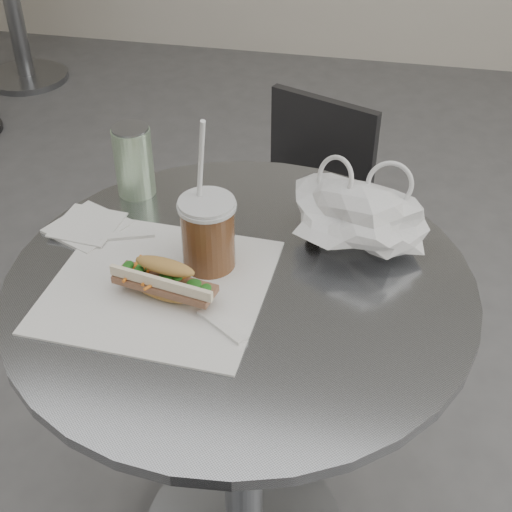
% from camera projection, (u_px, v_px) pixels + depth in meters
% --- Properties ---
extents(cafe_table, '(0.76, 0.76, 0.74)m').
position_uv_depth(cafe_table, '(242.00, 394.00, 1.31)').
color(cafe_table, slate).
rests_on(cafe_table, ground).
extents(chair_far, '(0.40, 0.42, 0.71)m').
position_uv_depth(chair_far, '(291.00, 254.00, 1.89)').
color(chair_far, '#2A2A2D').
rests_on(chair_far, ground).
extents(sandwich_paper, '(0.35, 0.33, 0.00)m').
position_uv_depth(sandwich_paper, '(159.00, 285.00, 1.13)').
color(sandwich_paper, white).
rests_on(sandwich_paper, cafe_table).
extents(banh_mi, '(0.21, 0.11, 0.07)m').
position_uv_depth(banh_mi, '(165.00, 280.00, 1.09)').
color(banh_mi, tan).
rests_on(banh_mi, sandwich_paper).
extents(iced_coffee, '(0.09, 0.09, 0.27)m').
position_uv_depth(iced_coffee, '(208.00, 233.00, 1.13)').
color(iced_coffee, brown).
rests_on(iced_coffee, cafe_table).
extents(sunglasses, '(0.12, 0.05, 0.05)m').
position_uv_depth(sunglasses, '(339.00, 224.00, 1.23)').
color(sunglasses, black).
rests_on(sunglasses, cafe_table).
extents(plastic_bag, '(0.26, 0.23, 0.11)m').
position_uv_depth(plastic_bag, '(358.00, 217.00, 1.19)').
color(plastic_bag, silver).
rests_on(plastic_bag, cafe_table).
extents(napkin_stack, '(0.15, 0.15, 0.01)m').
position_uv_depth(napkin_stack, '(88.00, 226.00, 1.26)').
color(napkin_stack, white).
rests_on(napkin_stack, cafe_table).
extents(drink_can, '(0.07, 0.07, 0.14)m').
position_uv_depth(drink_can, '(134.00, 161.00, 1.31)').
color(drink_can, '#649D5B').
rests_on(drink_can, cafe_table).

